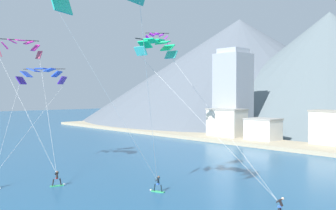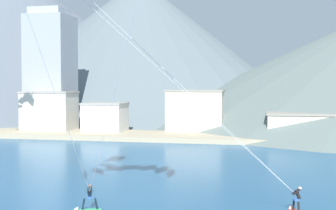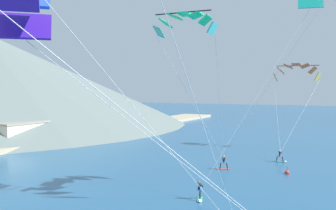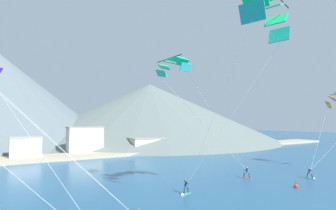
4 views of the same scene
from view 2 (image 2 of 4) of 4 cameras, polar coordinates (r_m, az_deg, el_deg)
kitesurfer_near_trail at (r=30.34m, az=-9.93°, el=-11.67°), size 1.77×0.98×1.72m
kitesurfer_far_left at (r=30.64m, az=15.25°, el=-11.57°), size 0.94×1.78×1.71m
shoreline_strip at (r=67.42m, az=5.22°, el=-3.94°), size 180.00×10.00×0.70m
shore_building_harbour_front at (r=73.23m, az=-7.67°, el=-1.70°), size 6.37×5.29×5.11m
shore_building_promenade_mid at (r=77.02m, az=-14.26°, el=-0.92°), size 8.20×5.29×6.82m
shore_building_quay_east at (r=72.42m, az=3.33°, el=-0.94°), size 8.94×4.48×7.11m
shore_building_quay_west at (r=68.17m, az=15.85°, el=-2.55°), size 9.42×6.90×4.00m
highrise_tower at (r=82.63m, az=-14.10°, el=4.02°), size 7.00×7.00×20.84m
mountain_peak_central_summit at (r=124.40m, az=-3.47°, el=7.11°), size 89.80×89.80×35.87m
mountain_peak_east_shoulder at (r=142.32m, az=-17.64°, el=7.13°), size 121.86×121.86×39.41m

